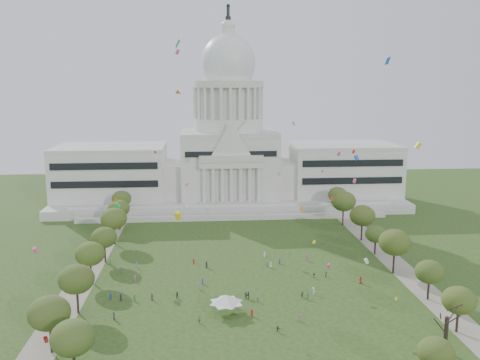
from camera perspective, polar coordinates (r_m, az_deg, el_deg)
The scene contains 35 objects.
ground at distance 136.30m, azimuth 1.50°, elevation -13.57°, with size 400.00×400.00×0.00m, color #2A4519.
capitol at distance 239.84m, azimuth -1.27°, elevation 2.66°, with size 160.00×64.50×91.30m.
path_left at distance 167.14m, azimuth -16.45°, elevation -9.31°, with size 8.00×160.00×0.04m, color gray.
path_right at distance 174.48m, azimuth 16.50°, elevation -8.46°, with size 8.00×160.00×0.04m, color gray.
row_tree_l_0 at distance 116.77m, azimuth -20.64°, elevation -13.82°, with size 8.85×8.85×12.59m.
row_tree_r_0 at distance 128.48m, azimuth 23.37°, elevation -12.30°, with size 7.67×7.67×10.91m.
row_tree_l_1 at distance 133.12m, azimuth -17.90°, elevation -10.55°, with size 8.86×8.86×12.59m.
row_tree_r_1 at distance 143.85m, azimuth 20.52°, elevation -9.65°, with size 7.58×7.58×10.78m.
row_tree_l_2 at distance 152.05m, azimuth -16.50°, elevation -7.95°, with size 8.42×8.42×11.97m.
row_tree_r_2 at distance 159.06m, azimuth 16.99°, elevation -6.71°, with size 9.55×9.55×13.58m.
row_tree_l_3 at distance 167.46m, azimuth -15.00°, elevation -6.25°, with size 8.12×8.12×11.55m.
row_tree_r_3 at distance 175.13m, azimuth 15.00°, elevation -5.88°, with size 7.01×7.01×9.98m.
row_tree_l_4 at distance 184.65m, azimuth -13.99°, elevation -4.22°, with size 9.29×9.29×13.21m.
row_tree_r_4 at distance 188.83m, azimuth 13.58°, elevation -3.91°, with size 9.19×9.19×13.06m.
row_tree_l_5 at distance 202.84m, azimuth -13.44°, elevation -3.14°, with size 8.33×8.33×11.85m.
row_tree_r_5 at distance 207.00m, azimuth 11.55°, elevation -2.35°, with size 9.82×9.82×13.96m.
row_tree_l_6 at distance 220.56m, azimuth -13.15°, elevation -2.05°, with size 8.19×8.19×11.64m.
row_tree_r_6 at distance 224.81m, azimuth 10.90°, elevation -1.66°, with size 8.42×8.42×11.97m.
near_tree_0 at distance 106.12m, azimuth -18.29°, elevation -16.47°, with size 8.47×8.47×12.04m.
near_tree_1 at distance 106.05m, azimuth 21.16°, elevation -17.64°, with size 6.93×6.93×9.86m.
big_bare_tree at distance 118.26m, azimuth 22.27°, elevation -13.76°, with size 6.00×5.00×12.80m.
event_tent at distance 129.14m, azimuth -1.57°, elevation -13.17°, with size 10.80×10.80×4.86m.
person_0 at distance 151.59m, azimuth 13.40°, elevation -10.87°, with size 0.99×0.65×2.03m, color #B21E1E.
person_2 at distance 154.13m, azimuth 9.67°, elevation -10.42°, with size 0.84×0.52×1.72m, color #4C4C51.
person_3 at distance 142.02m, azimuth 8.24°, elevation -12.21°, with size 1.27×0.66×1.97m, color silver.
person_4 at distance 137.91m, azimuth 0.95°, elevation -12.82°, with size 1.15×0.63×1.96m, color #26262B.
person_5 at distance 137.81m, azimuth 0.68°, elevation -12.84°, with size 1.82×0.72×1.96m, color #33723F.
person_6 at distance 127.10m, azimuth 6.69°, elevation -15.11°, with size 0.82×0.53×1.67m, color #994C8C.
person_7 at distance 125.75m, azimuth -4.60°, elevation -15.35°, with size 0.64×0.47×1.75m, color #4C4C51.
person_8 at distance 139.19m, azimuth -7.10°, elevation -12.71°, with size 0.88×0.54×1.81m, color #26262B.
person_9 at distance 139.64m, azimuth 7.01°, elevation -12.64°, with size 1.12×0.58×1.73m, color #26262B.
person_10 at distance 153.13m, azimuth 8.32°, elevation -10.50°, with size 1.05×0.57×1.78m, color #33723F.
person_11 at distance 121.83m, azimuth 4.25°, elevation -16.32°, with size 1.39×0.55×1.50m, color #4C4C51.
distant_crowd at distance 149.24m, azimuth -5.15°, elevation -11.01°, with size 63.13×43.27×1.95m.
kite_swarm at distance 133.90m, azimuth 2.31°, elevation 0.25°, with size 88.04×98.62×65.54m.
Camera 1 is at (-13.06, -123.48, 56.21)m, focal length 38.00 mm.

